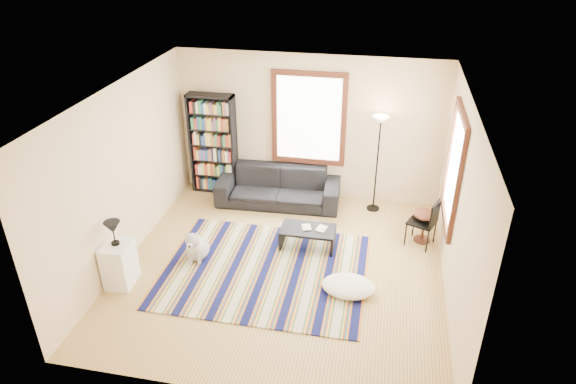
% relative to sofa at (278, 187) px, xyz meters
% --- Properties ---
extents(floor, '(5.00, 5.00, 0.10)m').
position_rel_sofa_xyz_m(floor, '(0.50, -2.05, -0.39)').
color(floor, tan).
rests_on(floor, ground).
extents(ceiling, '(5.00, 5.00, 0.10)m').
position_rel_sofa_xyz_m(ceiling, '(0.50, -2.05, 2.51)').
color(ceiling, white).
rests_on(ceiling, floor).
extents(wall_back, '(5.00, 0.10, 2.80)m').
position_rel_sofa_xyz_m(wall_back, '(0.50, 0.50, 1.06)').
color(wall_back, beige).
rests_on(wall_back, floor).
extents(wall_front, '(5.00, 0.10, 2.80)m').
position_rel_sofa_xyz_m(wall_front, '(0.50, -4.60, 1.06)').
color(wall_front, beige).
rests_on(wall_front, floor).
extents(wall_left, '(0.10, 5.00, 2.80)m').
position_rel_sofa_xyz_m(wall_left, '(-2.05, -2.05, 1.06)').
color(wall_left, beige).
rests_on(wall_left, floor).
extents(wall_right, '(0.10, 5.00, 2.80)m').
position_rel_sofa_xyz_m(wall_right, '(3.05, -2.05, 1.06)').
color(wall_right, beige).
rests_on(wall_right, floor).
extents(window_back, '(1.20, 0.06, 1.60)m').
position_rel_sofa_xyz_m(window_back, '(0.50, 0.42, 1.26)').
color(window_back, white).
rests_on(window_back, wall_back).
extents(window_right, '(0.06, 1.20, 1.60)m').
position_rel_sofa_xyz_m(window_right, '(2.97, -1.25, 1.26)').
color(window_right, white).
rests_on(window_right, wall_right).
extents(rug, '(3.15, 2.52, 0.02)m').
position_rel_sofa_xyz_m(rug, '(0.25, -2.18, -0.33)').
color(rug, '#0C103F').
rests_on(rug, floor).
extents(sofa, '(1.02, 2.37, 0.68)m').
position_rel_sofa_xyz_m(sofa, '(0.00, 0.00, 0.00)').
color(sofa, black).
rests_on(sofa, floor).
extents(bookshelf, '(0.90, 0.30, 2.00)m').
position_rel_sofa_xyz_m(bookshelf, '(-1.35, 0.27, 0.66)').
color(bookshelf, black).
rests_on(bookshelf, floor).
extents(coffee_table, '(0.99, 0.70, 0.36)m').
position_rel_sofa_xyz_m(coffee_table, '(0.80, -1.39, -0.16)').
color(coffee_table, black).
rests_on(coffee_table, floor).
extents(book_a, '(0.23, 0.20, 0.02)m').
position_rel_sofa_xyz_m(book_a, '(0.70, -1.39, 0.03)').
color(book_a, beige).
rests_on(book_a, coffee_table).
extents(book_b, '(0.20, 0.24, 0.02)m').
position_rel_sofa_xyz_m(book_b, '(0.95, -1.34, 0.03)').
color(book_b, beige).
rests_on(book_b, coffee_table).
extents(floor_cushion, '(0.84, 0.67, 0.20)m').
position_rel_sofa_xyz_m(floor_cushion, '(1.59, -2.43, -0.24)').
color(floor_cushion, white).
rests_on(floor_cushion, floor).
extents(floor_lamp, '(0.38, 0.38, 1.86)m').
position_rel_sofa_xyz_m(floor_lamp, '(1.82, 0.10, 0.59)').
color(floor_lamp, black).
rests_on(floor_lamp, floor).
extents(side_table, '(0.47, 0.47, 0.54)m').
position_rel_sofa_xyz_m(side_table, '(2.70, -0.82, -0.07)').
color(side_table, '#461C11').
rests_on(side_table, floor).
extents(folding_chair, '(0.54, 0.53, 0.86)m').
position_rel_sofa_xyz_m(folding_chair, '(2.65, -0.93, 0.09)').
color(folding_chair, black).
rests_on(folding_chair, floor).
extents(white_cabinet, '(0.41, 0.52, 0.70)m').
position_rel_sofa_xyz_m(white_cabinet, '(-1.80, -2.89, 0.01)').
color(white_cabinet, white).
rests_on(white_cabinet, floor).
extents(table_lamp, '(0.31, 0.31, 0.38)m').
position_rel_sofa_xyz_m(table_lamp, '(-1.80, -2.89, 0.55)').
color(table_lamp, black).
rests_on(table_lamp, white_cabinet).
extents(dog, '(0.44, 0.60, 0.58)m').
position_rel_sofa_xyz_m(dog, '(-0.89, -2.05, -0.05)').
color(dog, silver).
rests_on(dog, floor).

